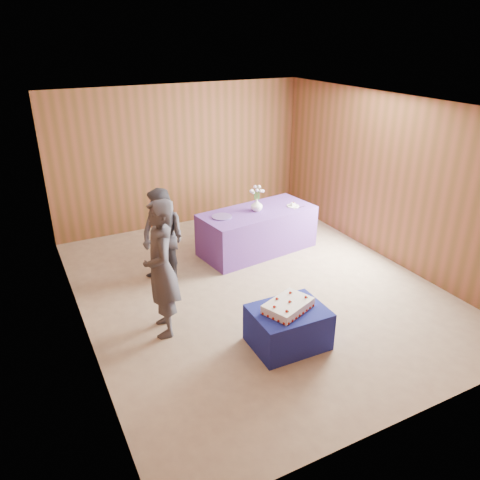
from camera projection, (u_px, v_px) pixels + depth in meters
ground at (255, 287)px, 7.12m from camera, size 6.00×6.00×0.00m
room_shell at (257, 173)px, 6.38m from camera, size 5.04×6.04×2.72m
cake_table at (288, 327)px, 5.74m from camera, size 0.92×0.72×0.50m
serving_table at (257, 231)px, 8.17m from camera, size 2.10×1.15×0.75m
sheet_cake at (288, 306)px, 5.62m from camera, size 0.71×0.61×0.14m
vase at (257, 205)px, 7.96m from camera, size 0.25×0.25×0.21m
flower_spray at (257, 190)px, 7.85m from camera, size 0.25×0.25×0.19m
platter at (222, 217)px, 7.72m from camera, size 0.40×0.40×0.02m
plate at (293, 206)px, 8.21m from camera, size 0.25×0.25×0.01m
cake_slice at (293, 204)px, 8.19m from camera, size 0.07×0.06×0.08m
knife at (299, 208)px, 8.14m from camera, size 0.26×0.07×0.00m
guest_left at (161, 269)px, 5.74m from camera, size 0.55×0.72×1.79m
guest_right at (163, 238)px, 6.95m from camera, size 0.86×0.92×1.50m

